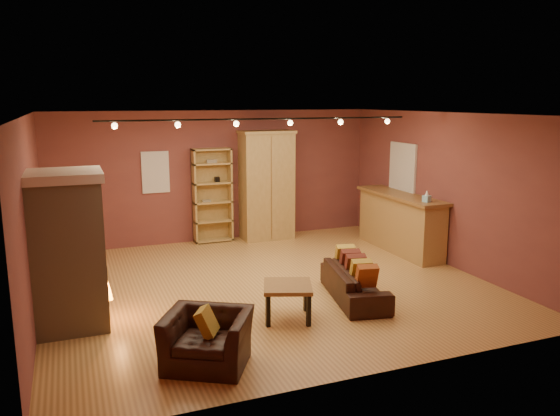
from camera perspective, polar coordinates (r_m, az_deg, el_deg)
name	(u,v)px	position (r m, az deg, el deg)	size (l,w,h in m)	color
floor	(269,285)	(9.16, -1.19, -8.02)	(7.00, 7.00, 0.00)	#AB783C
ceiling	(268,114)	(8.64, -1.26, 9.78)	(7.00, 7.00, 0.00)	brown
back_wall	(217,176)	(11.86, -6.64, 3.33)	(7.00, 0.02, 2.80)	brown
left_wall	(31,219)	(8.29, -24.57, -1.06)	(0.02, 6.50, 2.80)	brown
right_wall	(447,189)	(10.50, 17.02, 1.88)	(0.02, 6.50, 2.80)	brown
fireplace	(69,250)	(7.77, -21.20, -4.16)	(1.01, 0.98, 2.12)	tan
back_window	(155,172)	(11.56, -12.89, 3.66)	(0.56, 0.04, 0.86)	silver
bookcase	(212,194)	(11.78, -7.14, 1.42)	(0.83, 0.32, 2.02)	tan
armoire	(267,185)	(11.91, -1.41, 2.42)	(1.17, 0.66, 2.37)	tan
bar_counter	(400,222)	(11.27, 12.44, -1.45)	(0.65, 2.44, 1.17)	tan
tissue_box	(427,197)	(10.40, 15.09, 1.11)	(0.15, 0.15, 0.22)	#91CFE8
right_window	(403,167)	(11.57, 12.69, 4.18)	(0.05, 0.90, 1.00)	silver
loveseat	(355,277)	(8.51, 7.81, -7.14)	(0.82, 1.76, 0.73)	black
armchair	(207,330)	(6.48, -7.63, -12.55)	(1.14, 1.02, 0.84)	black
coffee_table	(288,290)	(7.67, 0.81, -8.52)	(0.85, 0.85, 0.50)	olive
track_rail	(264,121)	(8.84, -1.71, 9.07)	(5.20, 0.09, 0.13)	black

